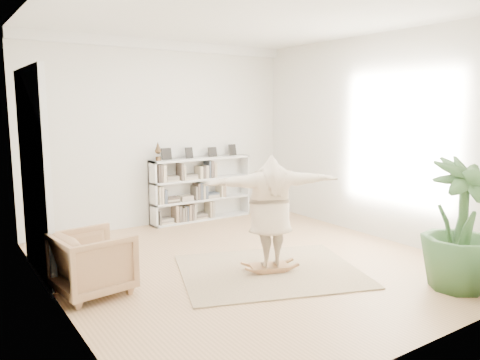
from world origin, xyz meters
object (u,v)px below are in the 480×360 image
at_px(person, 270,208).
at_px(houseplant, 461,225).
at_px(armchair, 93,263).
at_px(bookshelf, 201,190).
at_px(rocker_board, 270,267).

height_order(person, houseplant, person).
bearing_deg(armchair, houseplant, -129.00).
relative_size(bookshelf, person, 1.13).
bearing_deg(bookshelf, rocker_board, -102.36).
bearing_deg(person, rocker_board, -160.17).
height_order(armchair, person, person).
relative_size(bookshelf, armchair, 2.50).
xyz_separation_m(person, houseplant, (1.64, -1.84, -0.08)).
bearing_deg(houseplant, rocker_board, 131.68).
bearing_deg(person, houseplant, 151.51).
xyz_separation_m(rocker_board, houseplant, (1.64, -1.84, 0.78)).
xyz_separation_m(armchair, houseplant, (3.96, -2.45, 0.45)).
xyz_separation_m(bookshelf, rocker_board, (-0.72, -3.30, -0.56)).
bearing_deg(bookshelf, person, -102.36).
distance_m(person, houseplant, 2.47).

